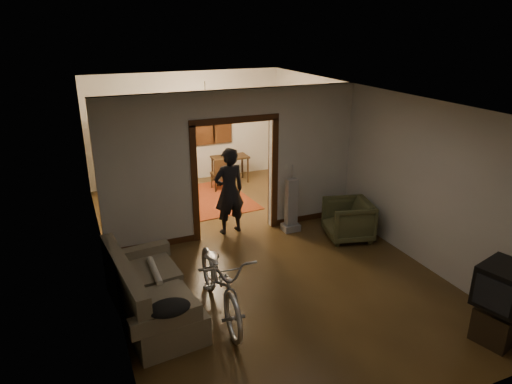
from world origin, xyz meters
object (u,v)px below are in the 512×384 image
armchair (348,220)px  locker (144,154)px  person (229,191)px  desk (230,169)px  sofa (152,287)px  bicycle (220,280)px

armchair → locker: bearing=-129.4°
locker → person: bearing=-84.9°
locker → desk: locker is taller
sofa → bicycle: bicycle is taller
armchair → desk: size_ratio=0.91×
sofa → desk: size_ratio=2.17×
armchair → locker: locker is taller
sofa → bicycle: bearing=-24.8°
bicycle → armchair: (3.01, 1.33, -0.15)m
bicycle → armchair: size_ratio=2.39×
sofa → person: 2.94m
bicycle → desk: size_ratio=2.18×
person → bicycle: bearing=60.6°
bicycle → locker: 5.50m
armchair → person: size_ratio=0.49×
sofa → locker: locker is taller
armchair → person: 2.35m
bicycle → desk: bearing=71.9°
armchair → locker: 5.20m
person → desk: size_ratio=1.87×
bicycle → locker: size_ratio=1.06×
armchair → locker: (-3.07, 4.15, 0.57)m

